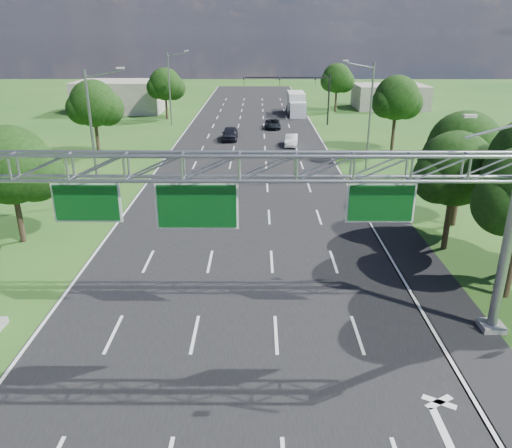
{
  "coord_description": "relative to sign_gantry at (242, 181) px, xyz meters",
  "views": [
    {
      "loc": [
        0.99,
        -7.3,
        12.49
      ],
      "look_at": [
        0.9,
        15.73,
        3.62
      ],
      "focal_mm": 35.0,
      "sensor_mm": 36.0,
      "label": 1
    }
  ],
  "objects": [
    {
      "name": "building_right",
      "position": [
        23.67,
        70.0,
        -4.89
      ],
      "size": [
        12.0,
        9.0,
        4.0
      ],
      "primitive_type": "cube",
      "color": "gray",
      "rests_on": "ground"
    },
    {
      "name": "tree_verge_la",
      "position": [
        -14.25,
        10.04,
        -2.13
      ],
      "size": [
        5.76,
        4.8,
        7.4
      ],
      "color": "#2D2116",
      "rests_on": "ground"
    },
    {
      "name": "tree_verge_lb",
      "position": [
        -16.25,
        33.04,
        -1.48
      ],
      "size": [
        5.76,
        4.8,
        8.06
      ],
      "color": "#2D2116",
      "rests_on": "ground"
    },
    {
      "name": "car_queue_b",
      "position": [
        2.71,
        50.13,
        -6.28
      ],
      "size": [
        2.11,
        4.46,
        1.23
      ],
      "primitive_type": "imported",
      "rotation": [
        0.0,
        0.0,
        0.02
      ],
      "color": "black",
      "rests_on": "ground"
    },
    {
      "name": "building_left",
      "position": [
        -22.33,
        66.0,
        -4.39
      ],
      "size": [
        14.0,
        10.0,
        5.0
      ],
      "primitive_type": "cube",
      "color": "gray",
      "rests_on": "ground"
    },
    {
      "name": "box_truck",
      "position": [
        6.84,
        62.99,
        -5.25
      ],
      "size": [
        2.77,
        9.02,
        3.42
      ],
      "rotation": [
        0.0,
        0.0,
        0.0
      ],
      "color": "silver",
      "rests_on": "ground"
    },
    {
      "name": "streetlight_l_near",
      "position": [
        -11.63,
        18.0,
        -1.31
      ],
      "size": [
        2.97,
        0.22,
        10.16
      ],
      "color": "gray",
      "rests_on": "ground"
    },
    {
      "name": "tree_verge_rd",
      "position": [
        15.75,
        36.04,
        -1.26
      ],
      "size": [
        5.76,
        4.8,
        8.28
      ],
      "color": "#2D2116",
      "rests_on": "ground"
    },
    {
      "name": "tree_verge_re",
      "position": [
        13.75,
        66.04,
        -1.7
      ],
      "size": [
        5.76,
        4.8,
        7.84
      ],
      "color": "#2D2116",
      "rests_on": "ground"
    },
    {
      "name": "streetlight_l_far",
      "position": [
        -11.63,
        53.0,
        -1.31
      ],
      "size": [
        2.97,
        0.22,
        10.16
      ],
      "color": "gray",
      "rests_on": "ground"
    },
    {
      "name": "car_queue_c",
      "position": [
        -2.83,
        42.16,
        -6.1
      ],
      "size": [
        1.91,
        4.68,
        1.59
      ],
      "primitive_type": "imported",
      "rotation": [
        0.0,
        0.0,
        -0.01
      ],
      "color": "black",
      "rests_on": "ground"
    },
    {
      "name": "sign_gantry",
      "position": [
        0.0,
        0.0,
        0.0
      ],
      "size": [
        23.5,
        1.0,
        9.56
      ],
      "color": "gray",
      "rests_on": "ground"
    },
    {
      "name": "ground",
      "position": [
        -0.33,
        18.0,
        -6.89
      ],
      "size": [
        220.0,
        220.0,
        0.0
      ],
      "primitive_type": "plane",
      "color": "#1D5118",
      "rests_on": "ground"
    },
    {
      "name": "tree_cluster_right",
      "position": [
        14.47,
        7.19,
        -1.58
      ],
      "size": [
        9.91,
        14.6,
        8.68
      ],
      "color": "#2D2116",
      "rests_on": "ground"
    },
    {
      "name": "road_flare",
      "position": [
        9.87,
        2.0,
        -6.89
      ],
      "size": [
        3.0,
        30.0,
        0.02
      ],
      "primitive_type": "cube",
      "color": "black",
      "rests_on": "ground"
    },
    {
      "name": "road",
      "position": [
        -0.33,
        18.0,
        -6.89
      ],
      "size": [
        18.0,
        180.0,
        0.02
      ],
      "primitive_type": "cube",
      "color": "black",
      "rests_on": "ground"
    },
    {
      "name": "car_queue_d",
      "position": [
        4.57,
        38.76,
        -6.23
      ],
      "size": [
        1.79,
        4.11,
        1.32
      ],
      "primitive_type": "imported",
      "rotation": [
        0.0,
        0.0,
        -0.1
      ],
      "color": "silver",
      "rests_on": "ground"
    },
    {
      "name": "streetlight_r_mid",
      "position": [
        10.97,
        28.0,
        -1.31
      ],
      "size": [
        2.97,
        0.22,
        10.16
      ],
      "color": "gray",
      "rests_on": "ground"
    },
    {
      "name": "traffic_signal",
      "position": [
        7.15,
        53.0,
        -1.72
      ],
      "size": [
        12.21,
        0.24,
        7.0
      ],
      "color": "black",
      "rests_on": "ground"
    },
    {
      "name": "tree_verge_lc",
      "position": [
        -13.25,
        58.04,
        -1.92
      ],
      "size": [
        5.76,
        4.8,
        7.62
      ],
      "color": "#2D2116",
      "rests_on": "ground"
    }
  ]
}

